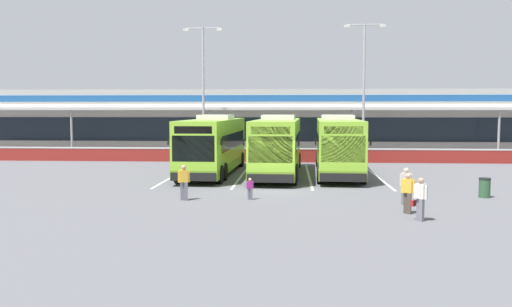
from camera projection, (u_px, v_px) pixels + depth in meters
ground_plane at (272, 189)px, 28.63m from camera, size 200.00×200.00×0.00m
terminal_building at (281, 121)px, 55.15m from camera, size 70.00×13.00×6.00m
red_barrier_wall at (279, 155)px, 43.01m from camera, size 60.00×0.40×1.10m
coach_bus_leftmost at (213, 146)px, 35.12m from camera, size 3.25×12.24×3.78m
coach_bus_left_centre at (278, 147)px, 34.50m from camera, size 3.25×12.24×3.78m
coach_bus_centre at (338, 146)px, 34.85m from camera, size 3.25×12.24×3.78m
bay_stripe_far_west at (177, 174)px, 35.00m from camera, size 0.14×13.00×0.01m
bay_stripe_west at (242, 175)px, 34.73m from camera, size 0.14×13.00×0.01m
bay_stripe_mid_west at (309, 175)px, 34.46m from camera, size 0.14×13.00×0.01m
bay_stripe_centre at (376, 176)px, 34.19m from camera, size 0.14×13.00×0.01m
pedestrian_with_handbag at (420, 198)px, 20.32m from camera, size 0.57×0.57×1.62m
pedestrian_in_dark_coat at (406, 185)px, 23.73m from camera, size 0.54×0.29×1.62m
pedestrian_child at (250, 188)px, 25.12m from camera, size 0.32×0.21×1.00m
pedestrian_near_bin at (408, 192)px, 21.72m from camera, size 0.52×0.40×1.62m
pedestrian_approaching_bus at (184, 181)px, 24.91m from camera, size 0.53×0.33×1.62m
lamp_post_west at (203, 84)px, 45.83m from camera, size 3.24×0.28×11.00m
lamp_post_centre at (364, 82)px, 43.84m from camera, size 3.24×0.28×11.00m
litter_bin at (485, 188)px, 25.73m from camera, size 0.54×0.54×0.93m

